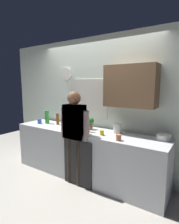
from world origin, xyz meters
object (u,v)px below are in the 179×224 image
object	(u,v)px
coffee_maker	(73,123)
cup_yellow_cup	(102,133)
mixing_bowl	(164,137)
potted_plant	(90,122)
cup_blue_mug	(40,121)
person_at_sink	(74,130)
dish_soap	(86,129)
cup_terracotta_mug	(119,137)
storage_canister	(117,128)
bottle_amber_beer	(58,119)
bottle_olive_oil	(88,125)
person_guest	(74,130)
bottle_clear_soda	(47,117)

from	to	relation	value
coffee_maker	cup_yellow_cup	size ratio (longest dim) A/B	3.88
mixing_bowl	potted_plant	size ratio (longest dim) A/B	0.96
cup_blue_mug	person_at_sink	xyz separation A→B (m)	(1.14, -0.25, 0.02)
mixing_bowl	dish_soap	size ratio (longest dim) A/B	1.22
cup_yellow_cup	potted_plant	size ratio (longest dim) A/B	0.37
cup_terracotta_mug	storage_canister	xyz separation A→B (m)	(-0.19, 0.37, 0.04)
cup_blue_mug	bottle_amber_beer	bearing A→B (deg)	19.19
potted_plant	dish_soap	bearing A→B (deg)	-67.00
bottle_amber_beer	cup_yellow_cup	xyz separation A→B (m)	(1.15, -0.18, -0.07)
cup_blue_mug	mixing_bowl	distance (m)	2.47
bottle_olive_oil	cup_yellow_cup	bearing A→B (deg)	-9.01
storage_canister	dish_soap	bearing A→B (deg)	-140.35
mixing_bowl	potted_plant	distance (m)	1.29
person_at_sink	person_guest	size ratio (longest dim) A/B	1.00
mixing_bowl	dish_soap	world-z (taller)	dish_soap
cup_yellow_cup	bottle_olive_oil	bearing A→B (deg)	170.99
bottle_olive_oil	bottle_clear_soda	xyz separation A→B (m)	(-1.12, 0.10, 0.02)
cup_terracotta_mug	storage_canister	size ratio (longest dim) A/B	0.54
bottle_amber_beer	cup_terracotta_mug	distance (m)	1.53
bottle_amber_beer	person_guest	xyz separation A→B (m)	(0.75, -0.39, -0.05)
coffee_maker	cup_blue_mug	world-z (taller)	coffee_maker
cup_terracotta_mug	cup_yellow_cup	distance (m)	0.37
cup_blue_mug	person_guest	bearing A→B (deg)	-12.39
mixing_bowl	dish_soap	xyz separation A→B (m)	(-1.15, -0.39, 0.04)
bottle_amber_beer	coffee_maker	bearing A→B (deg)	-21.96
bottle_clear_soda	potted_plant	distance (m)	1.05
bottle_olive_oil	potted_plant	size ratio (longest dim) A/B	1.09
cup_terracotta_mug	mixing_bowl	xyz separation A→B (m)	(0.55, 0.42, -0.01)
bottle_amber_beer	storage_canister	distance (m)	1.32
cup_terracotta_mug	mixing_bowl	bearing A→B (deg)	36.96
bottle_clear_soda	person_at_sink	xyz separation A→B (m)	(1.02, -0.36, -0.07)
person_at_sink	storage_canister	bearing A→B (deg)	39.08
cup_blue_mug	dish_soap	size ratio (longest dim) A/B	0.56
coffee_maker	mixing_bowl	world-z (taller)	coffee_maker
cup_yellow_cup	mixing_bowl	bearing A→B (deg)	18.40
bottle_clear_soda	cup_yellow_cup	bearing A→B (deg)	-5.90
cup_terracotta_mug	person_at_sink	xyz separation A→B (m)	(-0.76, -0.09, 0.02)
person_guest	cup_blue_mug	bearing A→B (deg)	-21.10
cup_yellow_cup	person_at_sink	distance (m)	0.46
cup_terracotta_mug	cup_blue_mug	world-z (taller)	cup_blue_mug
person_guest	storage_canister	bearing A→B (deg)	-149.65
cup_yellow_cup	person_at_sink	xyz separation A→B (m)	(-0.41, -0.21, 0.02)
bottle_olive_oil	storage_canister	world-z (taller)	bottle_olive_oil
cup_yellow_cup	potted_plant	xyz separation A→B (m)	(-0.38, 0.22, 0.09)
coffee_maker	cup_terracotta_mug	distance (m)	0.91
bottle_olive_oil	mixing_bowl	size ratio (longest dim) A/B	1.14
cup_yellow_cup	coffee_maker	bearing A→B (deg)	-173.25
bottle_clear_soda	dish_soap	world-z (taller)	bottle_clear_soda
cup_yellow_cup	dish_soap	size ratio (longest dim) A/B	0.47
mixing_bowl	person_at_sink	bearing A→B (deg)	-158.72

